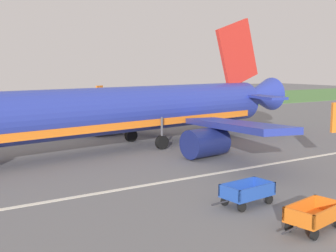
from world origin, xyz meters
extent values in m
cube|color=#518442|center=(0.00, 58.32, 0.03)|extent=(220.00, 28.00, 0.06)
cube|color=silver|center=(0.00, 11.69, 0.01)|extent=(120.00, 0.36, 0.01)
cylinder|color=#28389E|center=(-0.54, 22.09, 3.15)|extent=(30.23, 7.37, 3.70)
cube|color=orange|center=(-0.54, 22.09, 2.13)|extent=(27.23, 6.82, 0.56)
cone|color=#28389E|center=(16.48, 24.21, 3.65)|extent=(4.90, 4.04, 3.52)
cube|color=#28389E|center=(4.58, 14.31, 2.48)|extent=(5.86, 13.23, 1.35)
cylinder|color=navy|center=(3.17, 15.71, 1.13)|extent=(3.43, 2.48, 2.10)
cube|color=#28389E|center=(2.52, 30.89, 2.48)|extent=(8.59, 12.62, 1.35)
cube|color=orange|center=(4.33, 37.66, 3.43)|extent=(1.06, 0.71, 1.90)
cylinder|color=navy|center=(1.50, 29.19, 1.13)|extent=(3.43, 2.48, 2.10)
cube|color=red|center=(13.15, 23.79, 7.90)|extent=(5.98, 1.09, 6.88)
cube|color=#28389E|center=(13.75, 20.64, 3.75)|extent=(2.75, 5.45, 0.24)
cube|color=#28389E|center=(12.96, 26.99, 3.75)|extent=(3.83, 5.47, 0.24)
cylinder|color=#4C4C51|center=(2.21, 20.22, 1.57)|extent=(0.20, 0.20, 2.04)
cylinder|color=black|center=(2.21, 20.22, 0.55)|extent=(1.15, 0.58, 1.10)
cylinder|color=#4C4C51|center=(1.67, 24.58, 1.57)|extent=(0.20, 0.20, 2.04)
cylinder|color=black|center=(1.67, 24.58, 0.55)|extent=(1.15, 0.58, 1.10)
cube|color=orange|center=(-1.43, 2.29, 0.48)|extent=(2.70, 1.80, 0.08)
cube|color=orange|center=(-1.32, 1.65, 0.80)|extent=(2.48, 0.52, 0.55)
cube|color=orange|center=(-1.54, 2.93, 0.80)|extent=(2.48, 0.52, 0.55)
cube|color=orange|center=(-2.61, 2.09, 0.80)|extent=(0.34, 1.40, 0.55)
cube|color=orange|center=(-0.25, 2.50, 0.80)|extent=(0.34, 1.40, 0.55)
cylinder|color=#2D2D33|center=(-3.20, 1.99, 0.44)|extent=(1.00, 0.25, 0.08)
cylinder|color=black|center=(-2.26, 1.58, 0.22)|extent=(0.46, 0.23, 0.44)
cylinder|color=black|center=(-2.45, 2.69, 0.22)|extent=(0.46, 0.23, 0.44)
cylinder|color=black|center=(-0.60, 3.00, 0.22)|extent=(0.46, 0.23, 0.44)
cube|color=#234CB2|center=(-1.56, 6.12, 0.48)|extent=(2.60, 1.59, 0.08)
cube|color=#234CB2|center=(-1.51, 5.48, 0.80)|extent=(2.50, 0.30, 0.55)
cube|color=#234CB2|center=(-1.61, 6.77, 0.80)|extent=(2.50, 0.30, 0.55)
cube|color=#234CB2|center=(-2.76, 6.03, 0.80)|extent=(0.21, 1.40, 0.55)
cube|color=#234CB2|center=(-0.37, 6.22, 0.80)|extent=(0.21, 1.40, 0.55)
cylinder|color=#2D2D33|center=(-3.36, 5.98, 0.44)|extent=(1.00, 0.16, 0.08)
cylinder|color=black|center=(-2.45, 5.49, 0.22)|extent=(0.45, 0.19, 0.44)
cylinder|color=black|center=(-2.54, 6.61, 0.22)|extent=(0.45, 0.19, 0.44)
cylinder|color=black|center=(-0.58, 5.64, 0.22)|extent=(0.45, 0.19, 0.44)
cylinder|color=black|center=(-0.67, 6.76, 0.22)|extent=(0.45, 0.19, 0.44)
camera|label=1|loc=(-15.41, -8.70, 6.66)|focal=45.69mm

